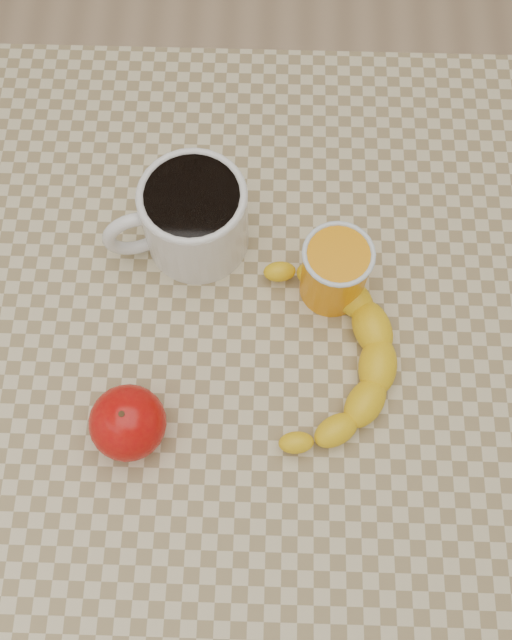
{
  "coord_description": "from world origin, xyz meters",
  "views": [
    {
      "loc": [
        0.01,
        -0.29,
        1.51
      ],
      "look_at": [
        0.0,
        0.0,
        0.77
      ],
      "focal_mm": 40.0,
      "sensor_mm": 36.0,
      "label": 1
    }
  ],
  "objects_px": {
    "coffee_mug": "(192,216)",
    "banana": "(325,355)",
    "table": "(256,351)",
    "apple": "(128,423)",
    "orange_juice_glass": "(335,271)"
  },
  "relations": [
    {
      "from": "apple",
      "to": "banana",
      "type": "distance_m",
      "value": 0.22
    },
    {
      "from": "coffee_mug",
      "to": "banana",
      "type": "xyz_separation_m",
      "value": [
        0.15,
        -0.15,
        -0.03
      ]
    },
    {
      "from": "table",
      "to": "orange_juice_glass",
      "type": "distance_m",
      "value": 0.17
    },
    {
      "from": "table",
      "to": "banana",
      "type": "height_order",
      "value": "banana"
    },
    {
      "from": "coffee_mug",
      "to": "table",
      "type": "bearing_deg",
      "value": -55.4
    },
    {
      "from": "apple",
      "to": "orange_juice_glass",
      "type": "bearing_deg",
      "value": 39.11
    },
    {
      "from": "coffee_mug",
      "to": "orange_juice_glass",
      "type": "relative_size",
      "value": 1.98
    },
    {
      "from": "orange_juice_glass",
      "to": "banana",
      "type": "distance_m",
      "value": 0.09
    },
    {
      "from": "apple",
      "to": "banana",
      "type": "bearing_deg",
      "value": 22.5
    },
    {
      "from": "banana",
      "to": "apple",
      "type": "bearing_deg",
      "value": -153.45
    },
    {
      "from": "table",
      "to": "coffee_mug",
      "type": "xyz_separation_m",
      "value": [
        -0.08,
        0.11,
        0.14
      ]
    },
    {
      "from": "orange_juice_glass",
      "to": "apple",
      "type": "bearing_deg",
      "value": -140.89
    },
    {
      "from": "banana",
      "to": "coffee_mug",
      "type": "bearing_deg",
      "value": 139.74
    },
    {
      "from": "apple",
      "to": "coffee_mug",
      "type": "bearing_deg",
      "value": 77.14
    },
    {
      "from": "table",
      "to": "coffee_mug",
      "type": "relative_size",
      "value": 4.43
    }
  ]
}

